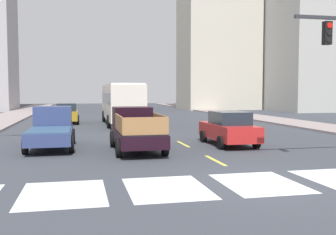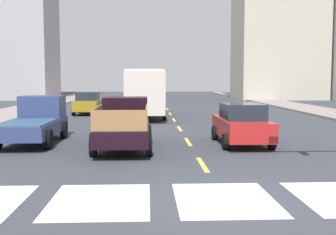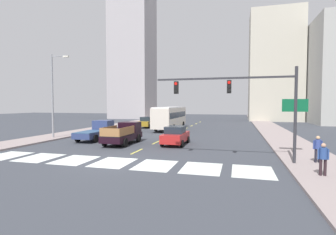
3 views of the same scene
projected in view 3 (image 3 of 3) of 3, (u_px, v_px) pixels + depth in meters
name	position (u px, v px, depth m)	size (l,w,h in m)	color
ground_plane	(113.00, 163.00, 16.48)	(160.00, 160.00, 0.00)	#383C44
sidewalk_right	(279.00, 135.00, 30.58)	(3.90, 110.00, 0.15)	gray
sidewalk_left	(94.00, 130.00, 37.06)	(3.90, 110.00, 0.15)	gray
crosswalk_stripe_0	(7.00, 156.00, 18.70)	(2.25, 2.95, 0.01)	silver
crosswalk_stripe_1	(39.00, 158.00, 17.96)	(2.25, 2.95, 0.01)	silver
crosswalk_stripe_2	(75.00, 160.00, 17.22)	(2.25, 2.95, 0.01)	silver
crosswalk_stripe_3	(113.00, 162.00, 16.48)	(2.25, 2.95, 0.01)	silver
crosswalk_stripe_4	(155.00, 165.00, 15.73)	(2.25, 2.95, 0.01)	silver
crosswalk_stripe_5	(202.00, 168.00, 14.99)	(2.25, 2.95, 0.01)	silver
crosswalk_stripe_6	(253.00, 172.00, 14.25)	(2.25, 2.95, 0.01)	silver
lane_dash_0	(137.00, 151.00, 20.33)	(0.16, 2.40, 0.01)	#E0D349
lane_dash_1	(156.00, 142.00, 25.15)	(0.16, 2.40, 0.01)	#E0D349
lane_dash_2	(169.00, 136.00, 29.97)	(0.16, 2.40, 0.01)	#E0D349
lane_dash_3	(179.00, 132.00, 34.79)	(0.16, 2.40, 0.01)	#E0D349
lane_dash_4	(186.00, 128.00, 39.61)	(0.16, 2.40, 0.01)	#E0D349
lane_dash_5	(192.00, 126.00, 44.43)	(0.16, 2.40, 0.01)	#E0D349
lane_dash_6	(196.00, 124.00, 49.24)	(0.16, 2.40, 0.01)	#E0D349
lane_dash_7	(200.00, 122.00, 54.06)	(0.16, 2.40, 0.01)	#E0D349
pickup_stakebed	(124.00, 134.00, 24.40)	(2.18, 5.20, 1.96)	black
pickup_dark	(98.00, 131.00, 27.09)	(2.18, 5.20, 1.96)	navy
city_bus	(170.00, 116.00, 37.78)	(2.72, 10.80, 3.32)	silver
sedan_far	(176.00, 135.00, 23.69)	(2.02, 4.40, 1.72)	red
sedan_near_left	(147.00, 122.00, 41.15)	(2.02, 4.40, 1.72)	olive
traffic_signal_gantry	(247.00, 97.00, 16.23)	(8.81, 0.27, 6.00)	#2D2D33
direction_sign_green	(295.00, 114.00, 18.19)	(1.70, 0.12, 4.20)	slate
streetlight_left	(54.00, 93.00, 27.53)	(2.20, 0.28, 9.00)	gray
pedestrian_waiting	(323.00, 157.00, 12.87)	(0.53, 0.34, 1.64)	black
pedestrian_walking	(318.00, 147.00, 15.78)	(0.53, 0.34, 1.64)	black
block_mid_left	(275.00, 67.00, 57.74)	(10.96, 8.69, 24.20)	beige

